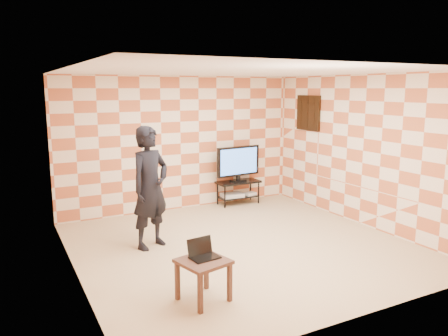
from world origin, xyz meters
The scene contains 14 objects.
floor centered at (0.00, 0.00, 0.00)m, with size 5.00×5.00×0.00m, color tan.
wall_back centered at (0.00, 2.50, 1.35)m, with size 5.00×0.02×2.70m, color beige.
wall_front centered at (0.00, -2.50, 1.35)m, with size 5.00×0.02×2.70m, color beige.
wall_left centered at (-2.50, 0.00, 1.35)m, with size 0.02×5.00×2.70m, color beige.
wall_right centered at (2.50, 0.00, 1.35)m, with size 0.02×5.00×2.70m, color beige.
ceiling centered at (0.00, 0.00, 2.70)m, with size 5.00×5.00×0.02m, color white.
wall_art centered at (2.47, 1.55, 1.95)m, with size 0.04×0.72×0.72m.
tv_stand centered at (1.20, 2.23, 0.36)m, with size 0.93×0.42×0.50m.
tv centered at (1.20, 2.23, 0.92)m, with size 1.03×0.22×0.75m.
dvd_player centered at (1.05, 2.23, 0.21)m, with size 0.45×0.32×0.07m, color #BBBBBD.
game_console centered at (1.47, 2.20, 0.20)m, with size 0.25×0.18×0.06m, color silver.
side_table centered at (-1.30, -1.37, 0.41)m, with size 0.62×0.62×0.50m.
laptop centered at (-1.27, -1.29, 0.55)m, with size 0.35×0.29×0.22m.
person centered at (-1.27, 0.62, 0.95)m, with size 0.69×0.45×1.90m, color black.
Camera 1 is at (-3.29, -5.70, 2.45)m, focal length 35.00 mm.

